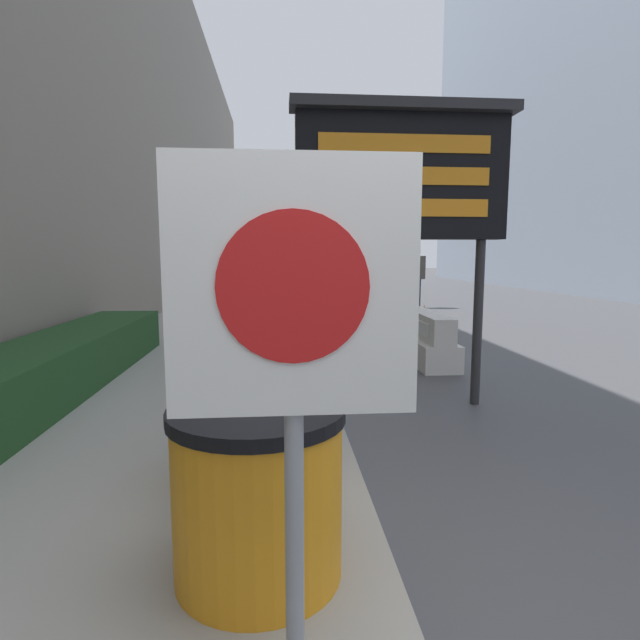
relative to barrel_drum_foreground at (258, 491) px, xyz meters
name	(u,v)px	position (x,y,z in m)	size (l,w,h in m)	color
building_left_facade	(125,75)	(-3.11, 9.32, 4.87)	(0.40, 50.40, 10.82)	gray
hedge_strip	(35,376)	(-2.31, 2.85, -0.11)	(0.90, 6.48, 0.57)	#1E421E
barrel_drum_foreground	(258,491)	(0.00, 0.00, 0.00)	(0.80, 0.80, 0.79)	orange
barrel_drum_middle	(257,422)	(-0.04, 0.95, 0.00)	(0.80, 0.80, 0.79)	orange
warning_sign	(293,327)	(0.15, -0.72, 0.86)	(0.74, 0.08, 1.76)	gray
message_board	(402,178)	(1.36, 2.92, 1.84)	(2.26, 0.36, 3.10)	#28282B
jersey_barrier_white	(422,338)	(2.31, 5.29, -0.20)	(0.54, 2.18, 0.75)	silver
jersey_barrier_orange_far	(388,317)	(2.31, 7.73, -0.18)	(0.63, 1.86, 0.81)	orange
jersey_barrier_orange_near	(368,304)	(2.31, 9.98, -0.13)	(0.60, 1.75, 0.91)	orange
traffic_cone_near	(424,318)	(3.22, 8.25, -0.27)	(0.31, 0.31, 0.55)	black
traffic_cone_mid	(346,298)	(2.14, 12.67, -0.22)	(0.36, 0.36, 0.65)	black
traffic_cone_far	(388,315)	(2.49, 8.52, -0.23)	(0.35, 0.35, 0.62)	black
traffic_light_near_curb	(307,214)	(1.16, 16.04, 2.54)	(0.28, 0.45, 4.26)	#2D2D30
pedestrian_worker	(335,274)	(1.79, 12.53, 0.52)	(0.54, 0.52, 1.79)	#23283D
pedestrian_passerby	(416,273)	(4.28, 12.74, 0.54)	(0.54, 0.40, 1.82)	#23283D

